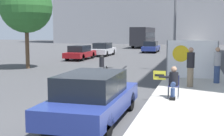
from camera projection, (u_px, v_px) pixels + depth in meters
ground_plane at (91, 119)px, 9.60m from camera, size 160.00×160.00×0.00m
sidewalk_curb at (195, 66)px, 23.18m from camera, size 3.26×90.00×0.18m
seated_protester at (173, 81)px, 11.71m from camera, size 0.96×0.77×1.19m
jogger_on_sidewalk at (191, 67)px, 13.99m from camera, size 0.34×0.34×1.78m
pedestrian_behind at (217, 65)px, 15.02m from camera, size 0.34×0.34×1.74m
protest_banner at (191, 59)px, 15.95m from camera, size 2.58×0.06×2.03m
traffic_light_pole at (161, 9)px, 20.82m from camera, size 2.84×2.60×5.92m
parked_car_curbside at (93, 97)px, 9.29m from camera, size 1.85×4.65×1.46m
car_on_road_nearest at (80, 52)px, 29.52m from camera, size 1.71×4.60×1.35m
car_on_road_midblock at (103, 49)px, 34.20m from camera, size 1.78×4.66×1.43m
car_on_road_distant at (151, 47)px, 39.62m from camera, size 1.77×4.78×1.44m
city_bus_on_road at (143, 36)px, 52.16m from camera, size 2.51×11.07×3.30m
motorcycle_on_road at (102, 68)px, 17.93m from camera, size 0.28×2.04×1.31m
street_tree_near_curb at (26, 7)px, 22.05m from camera, size 3.72×3.72×6.27m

